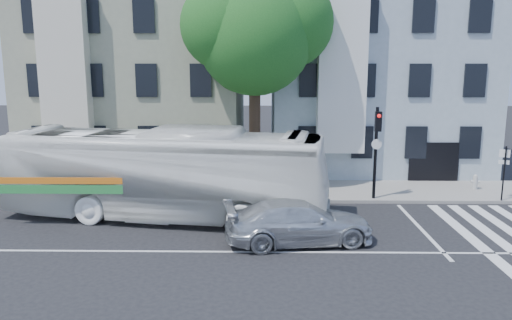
{
  "coord_description": "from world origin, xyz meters",
  "views": [
    {
      "loc": [
        0.44,
        -15.9,
        6.24
      ],
      "look_at": [
        0.13,
        3.94,
        2.4
      ],
      "focal_mm": 35.0,
      "sensor_mm": 36.0,
      "label": 1
    }
  ],
  "objects_px": {
    "sedan": "(299,222)",
    "fire_hydrant": "(475,182)",
    "traffic_signal": "(377,141)",
    "bus": "(164,173)"
  },
  "relations": [
    {
      "from": "traffic_signal",
      "to": "sedan",
      "type": "bearing_deg",
      "value": -123.66
    },
    {
      "from": "bus",
      "to": "sedan",
      "type": "height_order",
      "value": "bus"
    },
    {
      "from": "sedan",
      "to": "fire_hydrant",
      "type": "distance_m",
      "value": 11.69
    },
    {
      "from": "fire_hydrant",
      "to": "bus",
      "type": "bearing_deg",
      "value": -163.27
    },
    {
      "from": "bus",
      "to": "fire_hydrant",
      "type": "bearing_deg",
      "value": -64.03
    },
    {
      "from": "bus",
      "to": "traffic_signal",
      "type": "xyz_separation_m",
      "value": [
        9.14,
        2.49,
        0.94
      ]
    },
    {
      "from": "sedan",
      "to": "traffic_signal",
      "type": "relative_size",
      "value": 1.2
    },
    {
      "from": "sedan",
      "to": "traffic_signal",
      "type": "distance_m",
      "value": 6.89
    },
    {
      "from": "bus",
      "to": "traffic_signal",
      "type": "height_order",
      "value": "traffic_signal"
    },
    {
      "from": "fire_hydrant",
      "to": "sedan",
      "type": "bearing_deg",
      "value": -141.79
    }
  ]
}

